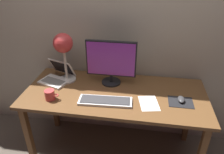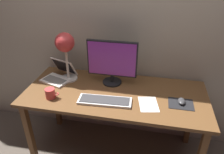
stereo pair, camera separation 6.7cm
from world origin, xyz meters
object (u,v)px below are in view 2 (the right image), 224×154
(laptop, at_px, (60,74))
(coffee_mug, at_px, (50,93))
(monitor, at_px, (112,61))
(mouse, at_px, (182,101))
(desk_lamp, at_px, (65,46))
(keyboard_main, at_px, (105,101))

(laptop, xyz_separation_m, coffee_mug, (0.06, -0.33, -0.01))
(monitor, bearing_deg, mouse, -18.45)
(desk_lamp, bearing_deg, monitor, 2.16)
(desk_lamp, bearing_deg, keyboard_main, -34.72)
(laptop, relative_size, coffee_mug, 2.89)
(laptop, height_order, coffee_mug, laptop)
(laptop, bearing_deg, desk_lamp, 2.97)
(mouse, bearing_deg, desk_lamp, 169.70)
(keyboard_main, xyz_separation_m, desk_lamp, (-0.43, 0.30, 0.33))
(laptop, bearing_deg, mouse, -9.30)
(keyboard_main, height_order, coffee_mug, coffee_mug)
(monitor, bearing_deg, desk_lamp, -177.84)
(desk_lamp, distance_m, coffee_mug, 0.45)
(monitor, height_order, keyboard_main, monitor)
(laptop, distance_m, desk_lamp, 0.31)
(coffee_mug, bearing_deg, mouse, 7.40)
(monitor, xyz_separation_m, keyboard_main, (0.00, -0.32, -0.21))
(monitor, height_order, coffee_mug, monitor)
(laptop, bearing_deg, monitor, 2.30)
(keyboard_main, relative_size, mouse, 4.66)
(monitor, xyz_separation_m, coffee_mug, (-0.46, -0.35, -0.18))
(mouse, height_order, coffee_mug, coffee_mug)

